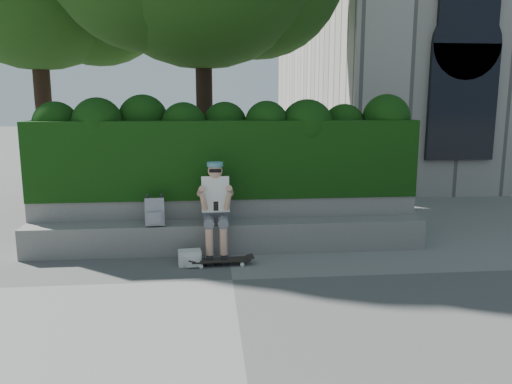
{
  "coord_description": "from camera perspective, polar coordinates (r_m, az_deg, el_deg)",
  "views": [
    {
      "loc": [
        -0.29,
        -6.05,
        2.25
      ],
      "look_at": [
        0.4,
        1.0,
        0.95
      ],
      "focal_mm": 35.0,
      "sensor_mm": 36.0,
      "label": 1
    }
  ],
  "objects": [
    {
      "name": "bench_ledge",
      "position": [
        7.58,
        -3.21,
        -5.11
      ],
      "size": [
        6.0,
        0.45,
        0.45
      ],
      "primitive_type": "cube",
      "color": "gray",
      "rests_on": "ground"
    },
    {
      "name": "skateboard",
      "position": [
        6.99,
        -4.0,
        -7.8
      ],
      "size": [
        0.82,
        0.24,
        0.08
      ],
      "rotation": [
        0.0,
        0.0,
        0.05
      ],
      "color": "black",
      "rests_on": "ground"
    },
    {
      "name": "planter_wall",
      "position": [
        8.0,
        -3.36,
        -3.17
      ],
      "size": [
        6.0,
        0.5,
        0.75
      ],
      "primitive_type": "cube",
      "color": "gray",
      "rests_on": "ground"
    },
    {
      "name": "person",
      "position": [
        7.27,
        -4.64,
        -1.52
      ],
      "size": [
        0.4,
        0.76,
        1.38
      ],
      "color": "slate",
      "rests_on": "ground"
    },
    {
      "name": "backpack_plaid",
      "position": [
        7.41,
        -11.51,
        -2.25
      ],
      "size": [
        0.29,
        0.17,
        0.41
      ],
      "primitive_type": "cube",
      "rotation": [
        0.0,
        0.0,
        0.09
      ],
      "color": "#B3B4B8",
      "rests_on": "bench_ledge"
    },
    {
      "name": "ground",
      "position": [
        6.46,
        -2.71,
        -10.0
      ],
      "size": [
        80.0,
        80.0,
        0.0
      ],
      "primitive_type": "plane",
      "color": "slate",
      "rests_on": "ground"
    },
    {
      "name": "backpack_ground",
      "position": [
        7.05,
        -7.59,
        -7.44
      ],
      "size": [
        0.33,
        0.25,
        0.2
      ],
      "primitive_type": "cube",
      "rotation": [
        0.0,
        0.0,
        0.1
      ],
      "color": "beige",
      "rests_on": "ground"
    },
    {
      "name": "hedge",
      "position": [
        8.05,
        -3.5,
        3.97
      ],
      "size": [
        6.0,
        1.0,
        1.2
      ],
      "primitive_type": "cube",
      "color": "black",
      "rests_on": "planter_wall"
    }
  ]
}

